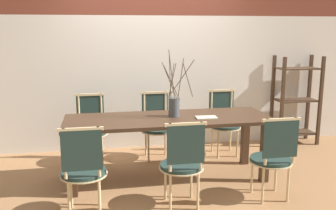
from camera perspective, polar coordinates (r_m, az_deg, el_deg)
The scene contains 12 objects.
ground_plane at distance 4.61m, azimuth -0.00°, elevation -11.04°, with size 16.00×16.00×0.00m, color #9E7047.
wall_rear at distance 5.54m, azimuth -2.50°, elevation 9.81°, with size 12.00×0.06×3.20m.
dining_table at distance 4.40m, azimuth -0.00°, elevation -3.27°, with size 2.39×0.81×0.75m.
chair_near_leftend at distance 3.66m, azimuth -12.78°, elevation -9.37°, with size 0.45×0.45×0.91m.
chair_near_left at distance 3.74m, azimuth 2.23°, elevation -8.62°, with size 0.45×0.45×0.91m.
chair_near_center at distance 4.05m, azimuth 15.74°, elevation -7.44°, with size 0.45×0.45×0.91m.
chair_far_leftend at distance 5.10m, azimuth -11.69°, elevation -3.29°, with size 0.45×0.45×0.91m.
chair_far_left at distance 5.16m, azimuth -1.77°, elevation -2.89°, with size 0.45×0.45×0.91m.
chair_far_center at distance 5.39m, azimuth 8.51°, elevation -2.38°, with size 0.45×0.45×0.91m.
vase_centerpiece at distance 4.40m, azimuth 0.94°, elevation -0.04°, with size 0.39×0.48×0.78m.
book_stack at distance 4.36m, azimuth 5.87°, elevation -1.92°, with size 0.25×0.17×0.02m.
shelving_rack at distance 6.12m, azimuth 18.90°, elevation 0.67°, with size 0.67×0.37×1.36m.
Camera 1 is at (-0.78, -4.18, 1.78)m, focal length 40.00 mm.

